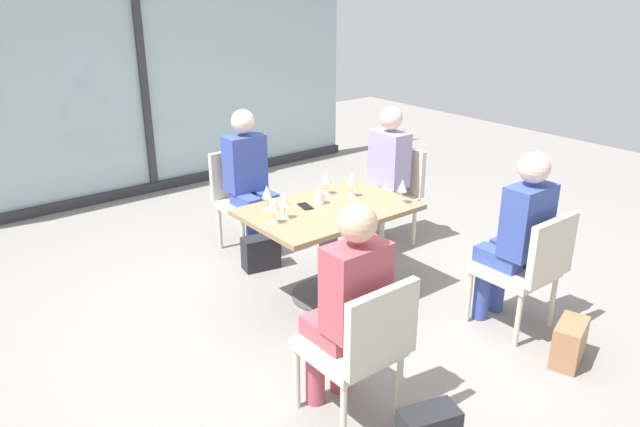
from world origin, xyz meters
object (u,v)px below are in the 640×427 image
object	(u,v)px
chair_near_window	(243,195)
person_far_right	(384,171)
chair_far_right	(392,190)
chair_front_right	(528,265)
wine_glass_1	(352,180)
coffee_cup	(319,198)
wine_glass_0	(402,186)
dining_table_main	(328,233)
person_front_right	(518,232)
person_near_window	(249,176)
wine_glass_4	(284,200)
handbag_1	(569,343)
person_front_left	(348,301)
wine_glass_5	(274,205)
wine_glass_3	(267,193)
handbag_0	(261,253)
wine_glass_2	(326,177)
cell_phone_on_table	(305,206)
chair_front_left	(361,343)

from	to	relation	value
chair_near_window	person_far_right	xyz separation A→B (m)	(1.01, -0.72, 0.20)
chair_far_right	person_far_right	bearing A→B (deg)	-180.00
chair_front_right	person_far_right	bearing A→B (deg)	81.05
wine_glass_1	coffee_cup	bearing A→B (deg)	174.85
wine_glass_0	coffee_cup	bearing A→B (deg)	142.89
dining_table_main	chair_front_right	xyz separation A→B (m)	(0.75, -1.19, -0.03)
person_front_right	person_near_window	bearing A→B (deg)	109.03
wine_glass_4	handbag_1	bearing A→B (deg)	-57.66
chair_front_right	person_front_left	distance (m)	1.51
person_front_right	person_far_right	size ratio (longest dim) A/B	1.00
dining_table_main	handbag_1	distance (m)	1.77
coffee_cup	wine_glass_0	bearing A→B (deg)	-37.11
wine_glass_5	handbag_1	xyz separation A→B (m)	(1.13, -1.59, -0.72)
wine_glass_5	wine_glass_3	bearing A→B (deg)	66.58
chair_far_right	handbag_0	size ratio (longest dim) A/B	2.90
dining_table_main	person_front_right	distance (m)	1.33
dining_table_main	wine_glass_3	xyz separation A→B (m)	(-0.38, 0.23, 0.33)
chair_far_right	person_front_left	bearing A→B (deg)	-140.25
chair_near_window	wine_glass_2	distance (m)	1.04
dining_table_main	wine_glass_0	bearing A→B (deg)	-29.19
wine_glass_1	person_near_window	bearing A→B (deg)	105.88
dining_table_main	cell_phone_on_table	xyz separation A→B (m)	(-0.13, 0.11, 0.20)
dining_table_main	coffee_cup	xyz separation A→B (m)	(-0.01, 0.10, 0.24)
cell_phone_on_table	wine_glass_0	bearing A→B (deg)	-19.62
chair_near_window	coffee_cup	xyz separation A→B (m)	(-0.01, -1.09, 0.28)
chair_far_right	person_near_window	size ratio (longest dim) A/B	0.69
wine_glass_2	coffee_cup	world-z (taller)	wine_glass_2
person_far_right	coffee_cup	xyz separation A→B (m)	(-1.01, -0.37, 0.08)
person_far_right	handbag_0	distance (m)	1.30
chair_near_window	person_front_left	bearing A→B (deg)	-108.18
handbag_1	wine_glass_2	bearing A→B (deg)	86.96
chair_front_left	person_far_right	bearing A→B (deg)	43.40
person_far_right	wine_glass_0	distance (m)	0.92
person_front_left	wine_glass_3	xyz separation A→B (m)	(0.37, 1.31, 0.16)
wine_glass_2	chair_near_window	bearing A→B (deg)	100.02
cell_phone_on_table	person_front_right	bearing A→B (deg)	-41.47
wine_glass_1	chair_front_right	bearing A→B (deg)	-70.03
person_front_left	wine_glass_4	world-z (taller)	person_front_left
wine_glass_5	coffee_cup	bearing A→B (deg)	13.01
wine_glass_3	person_front_left	bearing A→B (deg)	-105.69
coffee_cup	wine_glass_4	bearing A→B (deg)	-167.78
dining_table_main	wine_glass_4	world-z (taller)	wine_glass_4
chair_front_left	handbag_0	distance (m)	2.05
coffee_cup	cell_phone_on_table	xyz separation A→B (m)	(-0.12, 0.01, -0.04)
dining_table_main	wine_glass_5	xyz separation A→B (m)	(-0.48, -0.01, 0.33)
wine_glass_1	wine_glass_5	distance (m)	0.77
chair_near_window	person_front_left	distance (m)	2.40
wine_glass_0	handbag_1	size ratio (longest dim) A/B	0.62
cell_phone_on_table	chair_near_window	bearing A→B (deg)	95.56
chair_front_right	handbag_1	distance (m)	0.55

